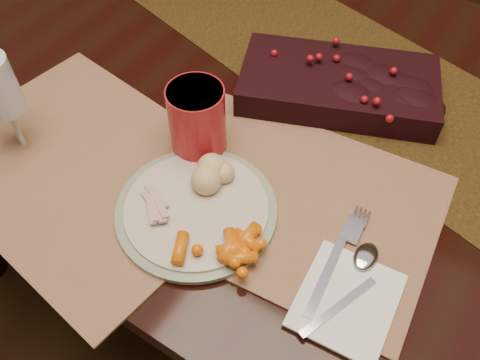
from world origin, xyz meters
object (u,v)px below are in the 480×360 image
Objects in this scene: dining_table at (303,225)px; red_cup at (197,121)px; wine_glass at (6,107)px; mashed_potatoes at (224,172)px; napkin at (347,300)px; turkey_shreds at (157,203)px; centerpiece at (339,82)px; placemat_main at (287,199)px; baby_carrots at (209,243)px; dinner_plate at (196,209)px.

red_cup is (-0.14, -0.20, 0.44)m from dining_table.
dining_table is at bearing 41.59° from wine_glass.
napkin is at bearing -16.46° from mashed_potatoes.
turkey_shreds is at bearing 179.32° from napkin.
centerpiece is 0.30m from mashed_potatoes.
placemat_main is 0.19m from napkin.
wine_glass is (-0.39, 0.00, 0.06)m from baby_carrots.
dinner_plate is 0.35m from wine_glass.
centerpiece is 4.01× the size of mashed_potatoes.
dining_table is at bearing 77.74° from mashed_potatoes.
centerpiece is 0.40m from turkey_shreds.
placemat_main is 0.19m from red_cup.
mashed_potatoes reaches higher than placemat_main.
turkey_shreds reaches higher than dining_table.
dining_table is 0.54m from baby_carrots.
mashed_potatoes is at bearing 82.09° from dinner_plate.
mashed_potatoes is (-0.06, -0.29, 0.00)m from centerpiece.
wine_glass is at bearing -138.41° from dining_table.
placemat_main is at bearing 19.61° from mashed_potatoes.
centerpiece is at bearing 78.94° from mashed_potatoes.
centerpiece is at bearing 73.32° from turkey_shreds.
turkey_shreds is at bearing -108.26° from dining_table.
red_cup reaches higher than napkin.
placemat_main is 3.63× the size of red_cup.
dining_table is 7.23× the size of dinner_plate.
red_cup is (-0.13, 0.16, 0.04)m from baby_carrots.
mashed_potatoes is (-0.05, -0.24, 0.42)m from dining_table.
dining_table is at bearing 89.38° from baby_carrots.
baby_carrots reaches higher than dinner_plate.
dinner_plate is (-0.06, -0.31, 0.39)m from dining_table.
mashed_potatoes is 0.11m from turkey_shreds.
baby_carrots is 0.21m from red_cup.
red_cup reaches higher than baby_carrots.
napkin is 0.60m from wine_glass.
mashed_potatoes is 0.49× the size of wine_glass.
dinner_plate is at bearing 141.00° from baby_carrots.
centerpiece reaches higher than mashed_potatoes.
dinner_plate is 0.06m from turkey_shreds.
red_cup is (-0.14, -0.24, 0.03)m from centerpiece.
baby_carrots is 0.97× the size of red_cup.
centerpiece is 2.79× the size of red_cup.
dinner_plate is at bearing -141.66° from placemat_main.
baby_carrots is 0.67× the size of wine_glass.
red_cup is (-0.08, 0.05, 0.02)m from mashed_potatoes.
napkin is at bearing -20.28° from red_cup.
baby_carrots is 0.21m from napkin.
placemat_main is 2.53× the size of wine_glass.
baby_carrots is at bearing -65.98° from mashed_potatoes.
centerpiece is 0.41m from napkin.
dining_table is at bearing 55.16° from red_cup.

